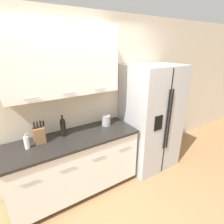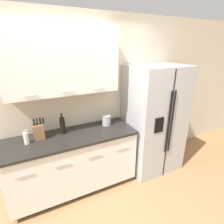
{
  "view_description": "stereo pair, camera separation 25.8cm",
  "coord_description": "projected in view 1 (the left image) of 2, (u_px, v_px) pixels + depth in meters",
  "views": [
    {
      "loc": [
        -0.92,
        -1.07,
        2.12
      ],
      "look_at": [
        0.4,
        1.05,
        1.18
      ],
      "focal_mm": 28.0,
      "sensor_mm": 36.0,
      "label": 1
    },
    {
      "loc": [
        -0.7,
        -1.19,
        2.12
      ],
      "look_at": [
        0.4,
        1.05,
        1.18
      ],
      "focal_mm": 28.0,
      "sensor_mm": 36.0,
      "label": 2
    }
  ],
  "objects": [
    {
      "name": "counter_unit",
      "position": [
        75.0,
        164.0,
        2.6
      ],
      "size": [
        1.84,
        0.64,
        0.93
      ],
      "color": "black",
      "rests_on": "ground_plane"
    },
    {
      "name": "wall_back",
      "position": [
        75.0,
        94.0,
        2.58
      ],
      "size": [
        10.0,
        0.39,
        2.6
      ],
      "color": "beige",
      "rests_on": "ground_plane"
    },
    {
      "name": "refrigerator",
      "position": [
        151.0,
        118.0,
        3.1
      ],
      "size": [
        0.91,
        0.76,
        1.85
      ],
      "color": "#B2B2B5",
      "rests_on": "ground_plane"
    },
    {
      "name": "knife_block",
      "position": [
        39.0,
        135.0,
        2.26
      ],
      "size": [
        0.16,
        0.11,
        0.31
      ],
      "color": "olive",
      "rests_on": "counter_unit"
    },
    {
      "name": "soap_dispenser",
      "position": [
        27.0,
        142.0,
        2.15
      ],
      "size": [
        0.07,
        0.06,
        0.2
      ],
      "color": "white",
      "rests_on": "counter_unit"
    },
    {
      "name": "steel_canister",
      "position": [
        106.0,
        120.0,
        2.79
      ],
      "size": [
        0.14,
        0.14,
        0.18
      ],
      "color": "#A3A3A5",
      "rests_on": "counter_unit"
    },
    {
      "name": "wine_bottle",
      "position": [
        63.0,
        127.0,
        2.43
      ],
      "size": [
        0.07,
        0.07,
        0.31
      ],
      "color": "black",
      "rests_on": "counter_unit"
    }
  ]
}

